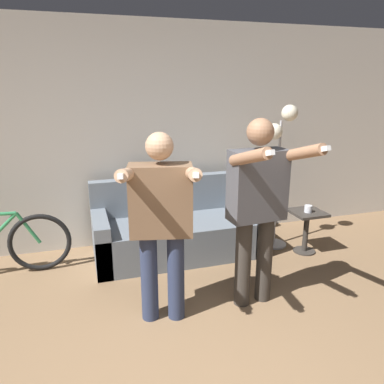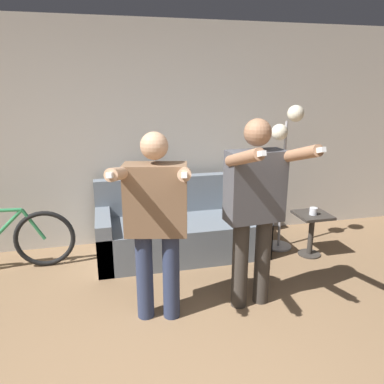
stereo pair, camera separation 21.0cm
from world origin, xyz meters
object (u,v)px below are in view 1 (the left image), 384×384
at_px(couch, 178,231).
at_px(cat, 146,171).
at_px(floor_lamp, 280,144).
at_px(cup, 308,209).
at_px(person_right, 258,200).
at_px(person_left, 161,216).
at_px(side_table, 307,224).

height_order(couch, cat, cat).
bearing_deg(cat, floor_lamp, -15.97).
bearing_deg(couch, cup, -17.36).
bearing_deg(cup, person_right, -143.94).
relative_size(couch, cat, 4.33).
relative_size(cat, cup, 5.10).
bearing_deg(couch, person_right, -72.19).
relative_size(person_left, person_right, 0.95).
distance_m(couch, person_right, 1.43).
bearing_deg(person_left, couch, 82.84).
distance_m(couch, cup, 1.50).
xyz_separation_m(person_left, floor_lamp, (1.63, 1.06, 0.33)).
bearing_deg(floor_lamp, cat, 164.03).
distance_m(person_left, cat, 1.49).
distance_m(person_left, person_right, 0.83).
bearing_deg(couch, side_table, -16.25).
xyz_separation_m(person_left, side_table, (1.88, 0.78, -0.57)).
bearing_deg(person_left, cup, 35.39).
xyz_separation_m(couch, cat, (-0.29, 0.29, 0.66)).
bearing_deg(cat, couch, -44.55).
height_order(cat, cup, cat).
height_order(cat, floor_lamp, floor_lamp).
distance_m(person_right, side_table, 1.44).
bearing_deg(person_right, cat, 110.65).
bearing_deg(floor_lamp, side_table, -49.32).
bearing_deg(couch, cat, 135.45).
distance_m(person_right, cat, 1.63).
relative_size(couch, person_left, 1.21).
xyz_separation_m(person_right, cup, (1.03, 0.75, -0.42)).
height_order(person_left, floor_lamp, floor_lamp).
relative_size(couch, person_right, 1.15).
xyz_separation_m(cat, cup, (1.71, -0.73, -0.40)).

